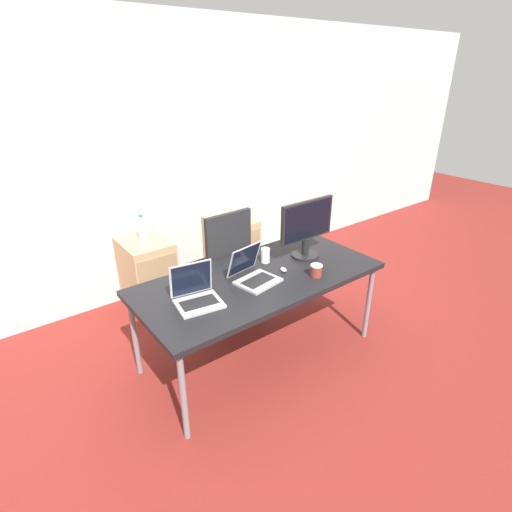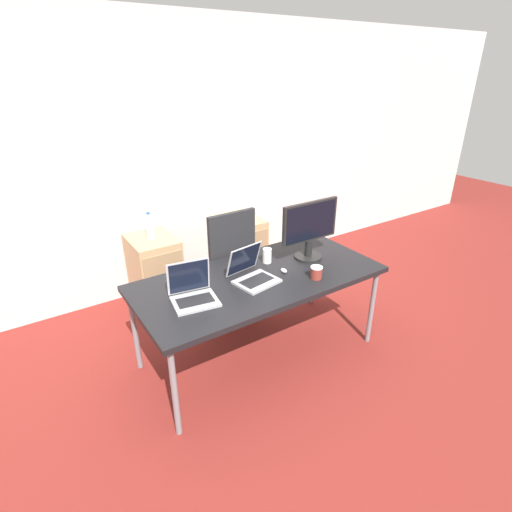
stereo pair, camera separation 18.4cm
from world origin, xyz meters
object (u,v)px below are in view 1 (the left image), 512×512
(water_bottle, at_px, (142,229))
(laptop_left, at_px, (253,274))
(cabinet_right, at_px, (232,249))
(coffee_cup_brown, at_px, (316,271))
(cabinet_left, at_px, (148,274))
(office_chair, at_px, (218,277))
(coffee_cup_white, at_px, (265,255))
(mouse, at_px, (283,270))
(laptop_right, at_px, (196,295))
(monitor, at_px, (307,227))

(water_bottle, relative_size, laptop_left, 0.72)
(cabinet_right, relative_size, coffee_cup_brown, 7.35)
(cabinet_left, xyz_separation_m, water_bottle, (-0.00, 0.00, 0.46))
(office_chair, bearing_deg, cabinet_right, 46.36)
(laptop_left, distance_m, coffee_cup_white, 0.31)
(cabinet_left, xyz_separation_m, coffee_cup_brown, (0.72, -1.49, 0.42))
(cabinet_left, relative_size, water_bottle, 2.70)
(cabinet_left, distance_m, laptop_left, 1.36)
(cabinet_right, relative_size, water_bottle, 2.70)
(mouse, bearing_deg, coffee_cup_brown, -54.76)
(water_bottle, distance_m, laptop_left, 1.29)
(laptop_right, bearing_deg, cabinet_left, 82.59)
(office_chair, bearing_deg, monitor, -54.31)
(laptop_right, relative_size, mouse, 5.53)
(cabinet_right, distance_m, coffee_cup_white, 1.22)
(office_chair, distance_m, coffee_cup_brown, 1.05)
(water_bottle, xyz_separation_m, laptop_right, (-0.16, -1.27, -0.03))
(water_bottle, bearing_deg, coffee_cup_brown, -64.09)
(mouse, distance_m, coffee_cup_white, 0.22)
(office_chair, bearing_deg, water_bottle, 128.96)
(laptop_left, distance_m, laptop_right, 0.48)
(water_bottle, height_order, laptop_right, laptop_right)
(coffee_cup_white, height_order, coffee_cup_brown, coffee_cup_white)
(laptop_left, bearing_deg, mouse, -7.02)
(laptop_right, relative_size, coffee_cup_brown, 3.52)
(water_bottle, bearing_deg, laptop_left, -75.86)
(office_chair, xyz_separation_m, cabinet_left, (-0.44, 0.55, -0.05))
(monitor, bearing_deg, laptop_right, -175.73)
(cabinet_left, height_order, monitor, monitor)
(office_chair, height_order, mouse, office_chair)
(cabinet_right, xyz_separation_m, laptop_left, (-0.65, -1.25, 0.43))
(water_bottle, height_order, mouse, water_bottle)
(laptop_right, xyz_separation_m, coffee_cup_brown, (0.89, -0.22, -0.01))
(office_chair, xyz_separation_m, laptop_right, (-0.61, -0.72, 0.37))
(office_chair, relative_size, coffee_cup_brown, 11.40)
(mouse, distance_m, coffee_cup_brown, 0.25)
(laptop_right, height_order, coffee_cup_brown, laptop_right)
(laptop_left, relative_size, laptop_right, 1.08)
(cabinet_left, distance_m, mouse, 1.46)
(coffee_cup_white, xyz_separation_m, coffee_cup_brown, (0.15, -0.42, -0.01))
(monitor, height_order, mouse, monitor)
(water_bottle, distance_m, laptop_right, 1.28)
(cabinet_left, bearing_deg, mouse, -65.69)
(monitor, bearing_deg, coffee_cup_white, 161.04)
(water_bottle, height_order, monitor, monitor)
(office_chair, height_order, cabinet_left, office_chair)
(laptop_left, relative_size, coffee_cup_brown, 3.79)
(monitor, bearing_deg, water_bottle, 127.24)
(laptop_left, bearing_deg, cabinet_right, 62.56)
(laptop_left, bearing_deg, laptop_right, -178.47)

